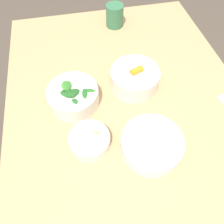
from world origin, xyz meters
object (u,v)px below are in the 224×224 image
object	(u,v)px
bowl_beans_hotdog	(152,144)
bowl_cookies	(90,140)
cup	(115,16)
bowl_greens	(73,96)
bowl_carrots	(135,78)

from	to	relation	value
bowl_beans_hotdog	bowl_cookies	size ratio (longest dim) A/B	1.48
cup	bowl_beans_hotdog	bearing A→B (deg)	-2.43
bowl_greens	bowl_carrots	bearing A→B (deg)	99.08
bowl_greens	bowl_beans_hotdog	world-z (taller)	bowl_greens
bowl_greens	bowl_beans_hotdog	xyz separation A→B (m)	(0.20, 0.19, -0.01)
bowl_carrots	bowl_greens	bearing A→B (deg)	-80.92
bowl_beans_hotdog	cup	size ratio (longest dim) A/B	1.90
bowl_cookies	cup	size ratio (longest dim) A/B	1.29
bowl_beans_hotdog	cup	world-z (taller)	cup
bowl_greens	bowl_cookies	xyz separation A→B (m)	(0.16, 0.03, -0.01)
bowl_carrots	bowl_cookies	bearing A→B (deg)	-43.37
bowl_carrots	bowl_beans_hotdog	world-z (taller)	bowl_carrots
bowl_carrots	bowl_beans_hotdog	distance (m)	0.24
bowl_greens	bowl_beans_hotdog	bearing A→B (deg)	42.67
bowl_greens	bowl_beans_hotdog	distance (m)	0.28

